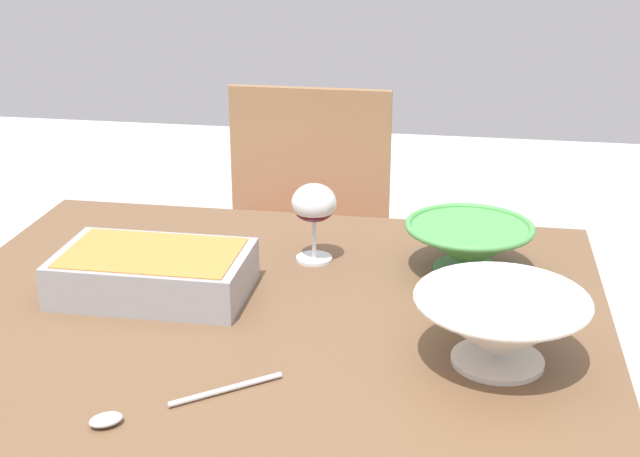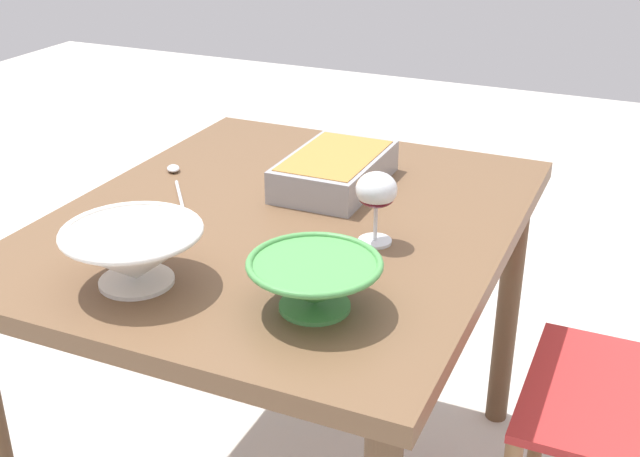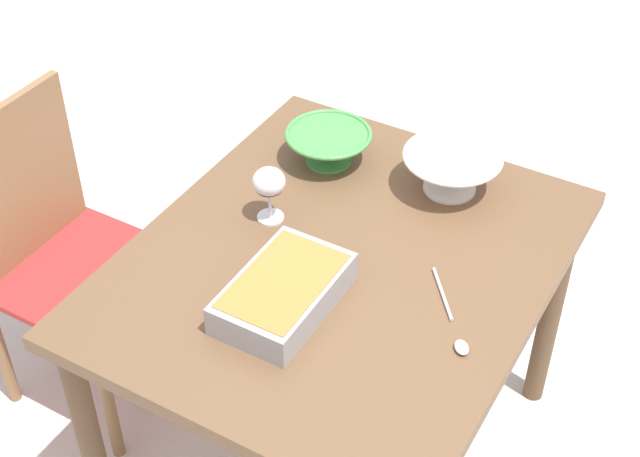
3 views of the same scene
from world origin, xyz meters
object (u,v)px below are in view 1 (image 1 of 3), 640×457
Objects in this scene: dining_table at (265,361)px; serving_spoon at (152,408)px; mixing_bowl at (468,245)px; casserole_dish at (153,271)px; chair at (303,256)px; small_bowl at (500,326)px; wine_glass at (314,207)px.

dining_table is 0.35m from serving_spoon.
casserole_dish is at bearing -160.57° from mixing_bowl.
casserole_dish is at bearing 108.79° from serving_spoon.
chair reaches higher than casserole_dish.
serving_spoon reaches higher than dining_table.
chair is 4.08× the size of serving_spoon.
casserole_dish is 0.59m from small_bowl.
serving_spoon is at bearing -126.65° from mixing_bowl.
mixing_bowl is 1.02× the size of serving_spoon.
small_bowl is at bearing -45.34° from wine_glass.
wine_glass reaches higher than mixing_bowl.
casserole_dish reaches higher than serving_spoon.
chair is at bearing 116.26° from small_bowl.
wine_glass is 0.59× the size of small_bowl.
wine_glass reaches higher than small_bowl.
mixing_bowl is at bearing -55.96° from chair.
wine_glass is at bearing 37.93° from casserole_dish.
casserole_dish is (-0.10, -0.81, 0.30)m from chair.
dining_table is at bearing -101.60° from wine_glass.
casserole_dish is 1.42× the size of serving_spoon.
dining_table is 4.87× the size of mixing_bowl.
small_bowl is 0.50m from serving_spoon.
chair reaches higher than serving_spoon.
dining_table is 3.50× the size of casserole_dish.
wine_glass is at bearing 134.66° from small_bowl.
dining_table is 4.43× the size of small_bowl.
wine_glass is 0.57m from serving_spoon.
small_bowl reaches higher than casserole_dish.
casserole_dish is at bearing -142.07° from wine_glass.
mixing_bowl is (0.28, -0.00, -0.05)m from wine_glass.
chair is 1.11m from small_bowl.
small_bowl is at bearing -63.74° from chair.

